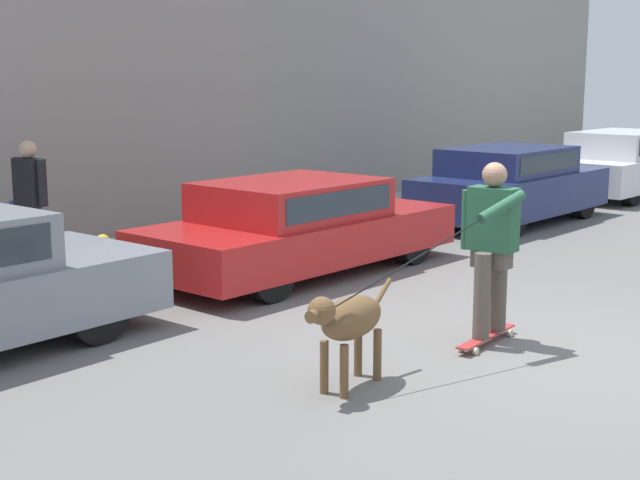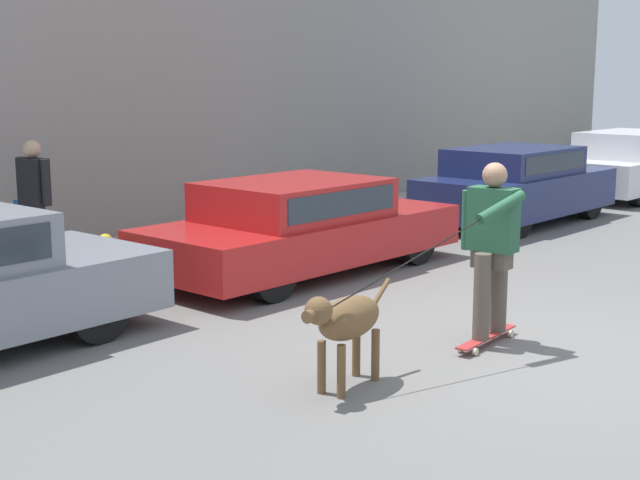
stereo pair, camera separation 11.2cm
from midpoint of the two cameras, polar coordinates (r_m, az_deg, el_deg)
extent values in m
plane|color=slate|center=(8.51, 12.79, -6.74)|extent=(36.00, 36.00, 0.00)
cube|color=gray|center=(13.33, -15.41, 11.41)|extent=(32.00, 0.30, 5.57)
cube|color=#A39E93|center=(12.46, -11.53, -0.96)|extent=(30.00, 2.34, 0.11)
cylinder|color=black|center=(9.85, -18.83, -2.68)|extent=(0.68, 0.23, 0.67)
cylinder|color=black|center=(8.63, -13.71, -4.24)|extent=(0.68, 0.23, 0.67)
cylinder|color=black|center=(12.88, 0.77, 0.85)|extent=(0.65, 0.21, 0.65)
cylinder|color=black|center=(11.92, 6.44, 0.00)|extent=(0.65, 0.21, 0.65)
cylinder|color=black|center=(11.02, -8.57, -0.92)|extent=(0.65, 0.21, 0.65)
cylinder|color=black|center=(9.88, -2.77, -2.14)|extent=(0.65, 0.21, 0.65)
cube|color=#B21E1E|center=(11.35, -0.77, 0.21)|extent=(4.41, 1.87, 0.52)
cube|color=#B21E1E|center=(11.14, -1.38, 2.62)|extent=(2.19, 1.66, 0.48)
cube|color=#28333D|center=(10.60, 1.83, 2.34)|extent=(1.91, 0.04, 0.30)
cylinder|color=black|center=(16.98, 12.62, 2.94)|extent=(0.65, 0.21, 0.65)
cylinder|color=black|center=(16.33, 17.08, 2.43)|extent=(0.65, 0.21, 0.65)
cylinder|color=black|center=(14.88, 7.88, 2.05)|extent=(0.65, 0.21, 0.65)
cylinder|color=black|center=(14.12, 12.78, 1.44)|extent=(0.65, 0.21, 0.65)
cube|color=navy|center=(15.53, 12.72, 2.98)|extent=(4.04, 1.76, 0.65)
cube|color=navy|center=(15.33, 12.51, 4.96)|extent=(2.26, 1.56, 0.45)
cube|color=#28333D|center=(14.96, 15.08, 4.81)|extent=(1.97, 0.04, 0.29)
cylinder|color=black|center=(21.08, 19.10, 4.07)|extent=(0.67, 0.20, 0.67)
cylinder|color=black|center=(18.79, 15.91, 3.53)|extent=(0.67, 0.20, 0.67)
cylinder|color=black|center=(18.19, 19.93, 3.08)|extent=(0.67, 0.20, 0.67)
cube|color=silver|center=(19.62, 19.51, 4.14)|extent=(4.12, 1.69, 0.63)
cube|color=silver|center=(19.42, 19.42, 5.80)|extent=(2.23, 1.51, 0.52)
cylinder|color=brown|center=(7.00, 1.84, -8.42)|extent=(0.07, 0.07, 0.43)
cylinder|color=brown|center=(7.10, 0.56, -8.14)|extent=(0.07, 0.07, 0.43)
cylinder|color=brown|center=(7.42, 4.00, -7.34)|extent=(0.07, 0.07, 0.43)
cylinder|color=brown|center=(7.51, 2.77, -7.10)|extent=(0.07, 0.07, 0.43)
ellipsoid|color=brown|center=(7.15, 2.34, -5.00)|extent=(0.77, 0.44, 0.34)
sphere|color=brown|center=(6.76, 0.38, -4.55)|extent=(0.22, 0.22, 0.22)
cylinder|color=brown|center=(6.69, -0.09, -4.87)|extent=(0.13, 0.11, 0.10)
cylinder|color=brown|center=(7.52, 4.31, -3.43)|extent=(0.30, 0.08, 0.22)
cylinder|color=beige|center=(8.20, 10.31, -7.06)|extent=(0.07, 0.04, 0.07)
cylinder|color=beige|center=(8.26, 9.38, -6.89)|extent=(0.07, 0.04, 0.07)
cylinder|color=beige|center=(8.82, 12.47, -5.88)|extent=(0.07, 0.04, 0.07)
cylinder|color=beige|center=(8.88, 11.59, -5.74)|extent=(0.07, 0.04, 0.07)
cube|color=#A82D2D|center=(8.53, 10.99, -6.10)|extent=(1.01, 0.21, 0.02)
cylinder|color=brown|center=(8.31, 10.70, -3.59)|extent=(0.16, 0.16, 0.81)
cylinder|color=brown|center=(8.62, 11.75, -3.13)|extent=(0.16, 0.16, 0.81)
cube|color=brown|center=(8.39, 11.31, -1.22)|extent=(0.22, 0.36, 0.16)
cube|color=#235138|center=(8.33, 11.40, 1.31)|extent=(0.26, 0.46, 0.59)
sphere|color=#997056|center=(8.27, 11.51, 4.10)|extent=(0.23, 0.23, 0.23)
cylinder|color=#235138|center=(8.45, 9.75, 1.27)|extent=(0.10, 0.10, 0.56)
cylinder|color=#235138|center=(7.99, 11.91, 2.07)|extent=(0.57, 0.20, 0.26)
cylinder|color=black|center=(7.25, 5.87, -1.56)|extent=(1.72, 0.32, 0.57)
cylinder|color=#28282D|center=(11.67, -17.63, 0.25)|extent=(0.15, 0.15, 0.80)
cylinder|color=#28282D|center=(11.53, -17.18, 0.15)|extent=(0.15, 0.15, 0.80)
cube|color=black|center=(11.50, -17.59, 3.58)|extent=(0.23, 0.43, 0.58)
cylinder|color=black|center=(11.72, -18.27, 3.73)|extent=(0.09, 0.09, 0.55)
cylinder|color=black|center=(11.28, -16.90, 3.56)|extent=(0.09, 0.09, 0.55)
sphere|color=tan|center=(11.47, -17.70, 5.57)|extent=(0.22, 0.22, 0.22)
cube|color=#1E569E|center=(11.77, -18.16, 1.76)|extent=(0.11, 0.31, 0.27)
cylinder|color=gold|center=(10.49, -13.20, -1.87)|extent=(0.17, 0.17, 0.58)
sphere|color=gold|center=(10.42, -13.28, -0.09)|extent=(0.18, 0.18, 0.18)
camera|label=1|loc=(0.06, -89.62, 0.07)|focal=50.00mm
camera|label=2|loc=(0.06, 90.38, -0.07)|focal=50.00mm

